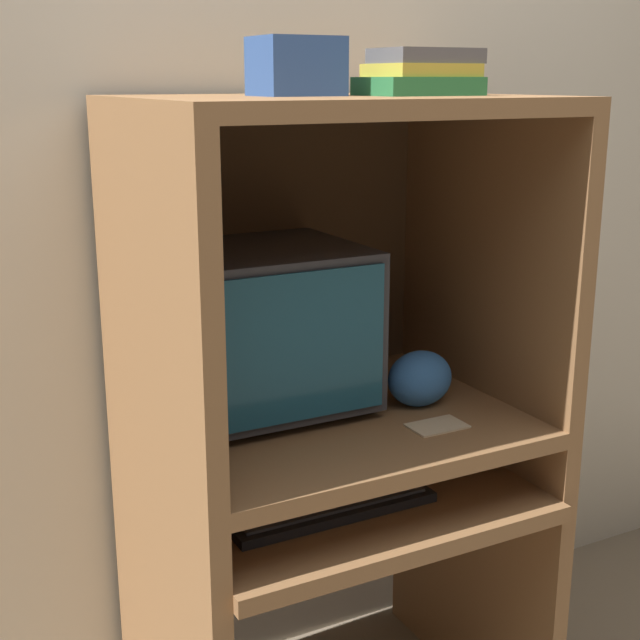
# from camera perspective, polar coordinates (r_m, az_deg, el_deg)

# --- Properties ---
(wall_back) EXTENTS (6.00, 0.06, 2.60)m
(wall_back) POSITION_cam_1_polar(r_m,az_deg,el_deg) (2.17, -3.98, 9.78)
(wall_back) COLOR beige
(wall_back) RESTS_ON ground_plane
(desk_base) EXTENTS (0.83, 0.67, 0.64)m
(desk_base) POSITION_cam_1_polar(r_m,az_deg,el_deg) (2.10, 1.30, -16.45)
(desk_base) COLOR brown
(desk_base) RESTS_ON ground_plane
(desk_monitor_shelf) EXTENTS (0.83, 0.65, 0.15)m
(desk_monitor_shelf) POSITION_cam_1_polar(r_m,az_deg,el_deg) (1.96, 0.90, -7.05)
(desk_monitor_shelf) COLOR brown
(desk_monitor_shelf) RESTS_ON desk_base
(hutch_upper) EXTENTS (0.83, 0.65, 0.67)m
(hutch_upper) POSITION_cam_1_polar(r_m,az_deg,el_deg) (1.86, 0.48, 6.74)
(hutch_upper) COLOR brown
(hutch_upper) RESTS_ON desk_monitor_shelf
(crt_monitor) EXTENTS (0.41, 0.38, 0.36)m
(crt_monitor) POSITION_cam_1_polar(r_m,az_deg,el_deg) (1.93, -3.56, -0.42)
(crt_monitor) COLOR #333338
(crt_monitor) RESTS_ON desk_monitor_shelf
(keyboard) EXTENTS (0.44, 0.17, 0.03)m
(keyboard) POSITION_cam_1_polar(r_m,az_deg,el_deg) (1.88, 0.35, -11.63)
(keyboard) COLOR black
(keyboard) RESTS_ON desk_base
(mouse) EXTENTS (0.06, 0.04, 0.03)m
(mouse) POSITION_cam_1_polar(r_m,az_deg,el_deg) (2.03, 7.28, -9.62)
(mouse) COLOR black
(mouse) RESTS_ON desk_base
(snack_bag) EXTENTS (0.15, 0.11, 0.13)m
(snack_bag) POSITION_cam_1_polar(r_m,az_deg,el_deg) (1.99, 6.41, -3.74)
(snack_bag) COLOR #336BB7
(snack_bag) RESTS_ON desk_monitor_shelf
(book_stack) EXTENTS (0.22, 0.17, 0.09)m
(book_stack) POSITION_cam_1_polar(r_m,az_deg,el_deg) (1.85, 6.48, 15.41)
(book_stack) COLOR #236638
(book_stack) RESTS_ON hutch_upper
(paper_card) EXTENTS (0.12, 0.08, 0.00)m
(paper_card) POSITION_cam_1_polar(r_m,az_deg,el_deg) (1.90, 7.51, -6.73)
(paper_card) COLOR #CCB28C
(paper_card) RESTS_ON desk_monitor_shelf
(storage_box) EXTENTS (0.16, 0.13, 0.11)m
(storage_box) POSITION_cam_1_polar(r_m,az_deg,el_deg) (1.78, -1.55, 15.92)
(storage_box) COLOR navy
(storage_box) RESTS_ON hutch_upper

